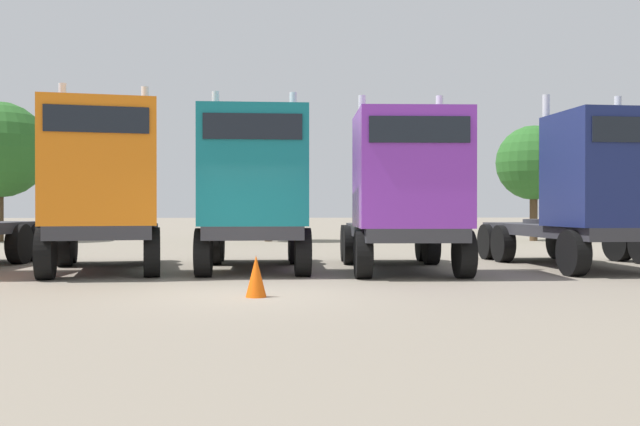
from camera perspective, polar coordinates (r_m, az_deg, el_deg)
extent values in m
plane|color=gray|center=(12.47, -6.03, -6.62)|extent=(200.00, 200.00, 0.00)
cylinder|color=black|center=(20.61, -23.49, -2.35)|extent=(0.42, 1.11, 1.09)
cylinder|color=black|center=(21.62, -22.33, -2.22)|extent=(0.42, 1.11, 1.09)
cube|color=#333338|center=(17.92, -17.22, -1.29)|extent=(3.18, 6.05, 0.30)
cube|color=orange|center=(16.20, -17.59, 3.91)|extent=(2.76, 2.66, 2.73)
cube|color=black|center=(15.13, -17.88, 7.36)|extent=(2.07, 0.41, 0.55)
cylinder|color=silver|center=(17.47, -14.20, 4.64)|extent=(0.21, 0.21, 3.33)
cylinder|color=silver|center=(17.59, -20.42, 4.60)|extent=(0.21, 0.21, 3.33)
cylinder|color=#333338|center=(19.18, -17.01, -0.55)|extent=(1.28, 1.28, 0.12)
cylinder|color=black|center=(15.73, -13.67, -3.16)|extent=(0.54, 1.15, 1.10)
cylinder|color=black|center=(15.88, -21.65, -3.14)|extent=(0.54, 1.15, 1.10)
cylinder|color=black|center=(19.18, -13.71, -2.52)|extent=(0.54, 1.15, 1.10)
cylinder|color=black|center=(19.30, -20.27, -2.52)|extent=(0.54, 1.15, 1.10)
cylinder|color=black|center=(20.28, -13.72, -2.36)|extent=(0.54, 1.15, 1.10)
cylinder|color=black|center=(20.39, -19.92, -2.36)|extent=(0.54, 1.15, 1.10)
cube|color=#333338|center=(17.60, -5.38, -1.36)|extent=(2.28, 5.74, 0.30)
cube|color=#14727A|center=(15.88, -5.48, 3.77)|extent=(2.43, 2.25, 2.65)
cube|color=black|center=(14.82, -5.56, 7.11)|extent=(2.10, 0.07, 0.55)
cylinder|color=silver|center=(17.16, -2.22, 4.52)|extent=(0.18, 0.18, 3.25)
cylinder|color=silver|center=(17.20, -8.58, 4.51)|extent=(0.18, 0.18, 3.25)
cylinder|color=#333338|center=(18.85, -5.32, -0.61)|extent=(1.12, 1.12, 0.12)
cylinder|color=black|center=(15.49, -1.42, -3.24)|extent=(0.37, 1.09, 1.08)
cylinder|color=black|center=(15.53, -9.57, -3.23)|extent=(0.37, 1.09, 1.08)
cylinder|color=black|center=(18.89, -1.97, -2.58)|extent=(0.37, 1.09, 1.08)
cylinder|color=black|center=(18.92, -8.65, -2.58)|extent=(0.37, 1.09, 1.08)
cylinder|color=black|center=(19.99, -2.11, -2.42)|extent=(0.37, 1.09, 1.08)
cylinder|color=black|center=(20.02, -8.42, -2.42)|extent=(0.37, 1.09, 1.08)
cube|color=#333338|center=(17.45, 6.46, -1.50)|extent=(2.40, 6.14, 0.30)
cube|color=purple|center=(15.68, 7.41, 3.54)|extent=(2.48, 2.55, 2.58)
cube|color=black|center=(14.51, 8.21, 6.83)|extent=(2.10, 0.11, 0.55)
cylinder|color=silver|center=(17.23, 9.80, 4.26)|extent=(0.19, 0.19, 3.18)
cylinder|color=silver|center=(16.96, 3.48, 4.33)|extent=(0.19, 0.19, 3.18)
cylinder|color=#333338|center=(18.76, 5.88, -0.73)|extent=(1.14, 1.14, 0.12)
cylinder|color=black|center=(15.38, 11.78, -3.34)|extent=(0.38, 1.06, 1.05)
cylinder|color=black|center=(15.02, 3.58, -3.42)|extent=(0.38, 1.06, 1.05)
cylinder|color=black|center=(19.06, 9.12, -2.62)|extent=(0.38, 1.06, 1.05)
cylinder|color=black|center=(18.77, 2.51, -2.66)|extent=(0.38, 1.06, 1.05)
cylinder|color=black|center=(20.14, 8.53, -2.46)|extent=(0.38, 1.06, 1.05)
cylinder|color=black|center=(19.86, 2.27, -2.49)|extent=(0.38, 1.06, 1.05)
cube|color=#333338|center=(19.22, 19.65, -1.35)|extent=(2.59, 6.49, 0.30)
cube|color=navy|center=(17.42, 22.73, 3.31)|extent=(2.53, 2.39, 2.64)
cube|color=black|center=(16.50, 24.72, 6.25)|extent=(2.10, 0.17, 0.55)
cylinder|color=silver|center=(19.01, 23.30, 3.97)|extent=(0.19, 0.19, 3.24)
cylinder|color=silver|center=(18.12, 18.10, 4.16)|extent=(0.19, 0.19, 3.24)
cylinder|color=#333338|center=(20.47, 17.88, -0.65)|extent=(1.17, 1.17, 0.12)
cylinder|color=black|center=(16.53, 20.13, -3.10)|extent=(0.41, 1.07, 1.05)
cylinder|color=black|center=(21.14, 20.37, -2.34)|extent=(0.41, 1.07, 1.05)
cylinder|color=black|center=(20.22, 14.83, -2.45)|extent=(0.41, 1.07, 1.05)
cylinder|color=black|center=(22.12, 19.05, -2.22)|extent=(0.41, 1.07, 1.05)
cylinder|color=black|center=(21.24, 13.71, -2.32)|extent=(0.41, 1.07, 1.05)
cylinder|color=black|center=(21.64, 23.37, -2.26)|extent=(0.55, 1.11, 1.06)
cone|color=#F2590C|center=(11.94, -5.29, -5.20)|extent=(0.36, 0.36, 0.72)
cylinder|color=#4C3823|center=(31.93, -4.27, -0.04)|extent=(0.36, 0.36, 2.57)
sphere|color=#286023|center=(32.02, -4.27, 4.68)|extent=(3.39, 3.39, 3.39)
cylinder|color=#4C3823|center=(33.86, 17.17, -0.29)|extent=(0.36, 0.36, 2.27)
sphere|color=#286023|center=(33.93, 17.18, 3.98)|extent=(3.48, 3.48, 3.48)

